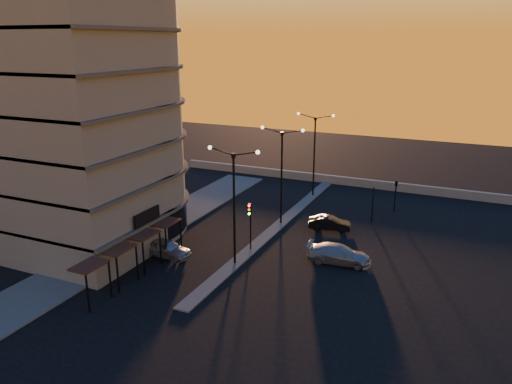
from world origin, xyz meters
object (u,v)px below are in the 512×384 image
Objects in this scene: traffic_light_main at (250,219)px; streetlamp_mid at (282,168)px; car_hatchback at (166,248)px; car_sedan at (330,223)px; car_wagon at (339,254)px.

streetlamp_mid is at bearing 90.00° from traffic_light_main.
car_sedan is (10.58, 11.47, -0.08)m from car_hatchback.
traffic_light_main is 0.99× the size of car_hatchback.
traffic_light_main is 7.32m from car_hatchback.
streetlamp_mid reaches higher than traffic_light_main.
car_wagon is (7.52, 0.80, -2.14)m from traffic_light_main.
streetlamp_mid is 7.62m from traffic_light_main.
car_sedan is at bearing 17.04° from car_wagon.
car_sedan is 7.31m from car_wagon.
traffic_light_main is 1.08× the size of car_sedan.
car_hatchback is 14.13m from car_wagon.
streetlamp_mid is 10.96m from car_wagon.
car_hatchback reaches higher than car_sedan.
streetlamp_mid is 2.24× the size of traffic_light_main.
car_wagon is at bearing 6.08° from traffic_light_main.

